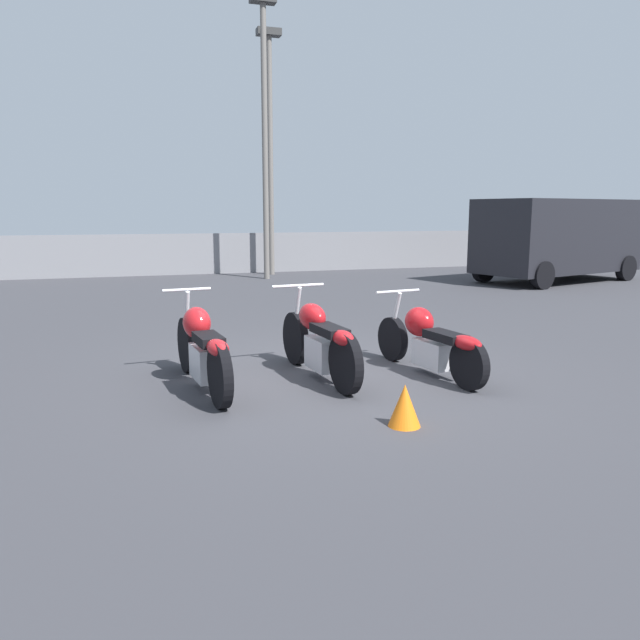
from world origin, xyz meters
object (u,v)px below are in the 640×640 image
object	(u,v)px
motorcycle_slot_0	(202,349)
traffic_cone_near	(405,405)
light_pole_right	(265,117)
light_pole_left	(270,132)
motorcycle_slot_1	(320,341)
parked_van	(558,236)
motorcycle_slot_2	(430,342)

from	to	relation	value
motorcycle_slot_0	traffic_cone_near	size ratio (longest dim) A/B	5.64
light_pole_right	traffic_cone_near	bearing A→B (deg)	-97.18
light_pole_left	motorcycle_slot_1	xyz separation A→B (m)	(-2.24, -11.91, -3.77)
parked_van	light_pole_right	bearing A→B (deg)	-127.54
light_pole_left	motorcycle_slot_0	xyz separation A→B (m)	(-3.58, -11.94, -3.77)
light_pole_left	motorcycle_slot_0	size ratio (longest dim) A/B	3.23
light_pole_left	motorcycle_slot_0	world-z (taller)	light_pole_left
light_pole_left	motorcycle_slot_0	distance (m)	13.02
light_pole_right	motorcycle_slot_0	xyz separation A→B (m)	(-3.16, -10.77, -4.03)
motorcycle_slot_1	motorcycle_slot_0	bearing A→B (deg)	175.08
light_pole_right	motorcycle_slot_1	xyz separation A→B (m)	(-1.82, -10.75, -4.03)
motorcycle_slot_0	traffic_cone_near	world-z (taller)	motorcycle_slot_0
light_pole_right	motorcycle_slot_2	size ratio (longest dim) A/B	3.66
motorcycle_slot_1	motorcycle_slot_2	size ratio (longest dim) A/B	1.02
parked_van	traffic_cone_near	xyz separation A→B (m)	(-9.04, -9.48, -1.04)
motorcycle_slot_1	parked_van	world-z (taller)	parked_van
motorcycle_slot_1	light_pole_left	bearing A→B (deg)	73.42
motorcycle_slot_2	parked_van	size ratio (longest dim) A/B	0.40
light_pole_left	light_pole_right	world-z (taller)	light_pole_right
motorcycle_slot_2	parked_van	xyz separation A→B (m)	(7.98, 7.93, 0.83)
motorcycle_slot_1	traffic_cone_near	size ratio (longest dim) A/B	5.42
motorcycle_slot_0	motorcycle_slot_1	bearing A→B (deg)	-5.16
motorcycle_slot_0	motorcycle_slot_1	distance (m)	1.34
light_pole_left	traffic_cone_near	world-z (taller)	light_pole_left
light_pole_left	motorcycle_slot_1	size ratio (longest dim) A/B	3.36
light_pole_left	parked_van	xyz separation A→B (m)	(7.03, -4.22, -2.98)
motorcycle_slot_1	motorcycle_slot_2	world-z (taller)	motorcycle_slot_1
motorcycle_slot_2	light_pole_right	bearing A→B (deg)	78.59
light_pole_right	motorcycle_slot_1	world-z (taller)	light_pole_right
light_pole_left	light_pole_right	size ratio (longest dim) A/B	0.93
motorcycle_slot_1	parked_van	bearing A→B (deg)	33.76
light_pole_left	motorcycle_slot_2	size ratio (longest dim) A/B	3.41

